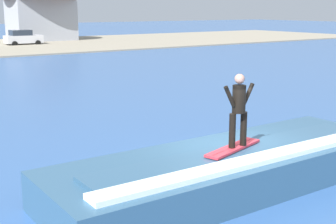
# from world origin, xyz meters

# --- Properties ---
(ground_plane) EXTENTS (260.00, 260.00, 0.00)m
(ground_plane) POSITION_xyz_m (0.00, 0.00, 0.00)
(ground_plane) COLOR #345C98
(wave_crest) EXTENTS (9.51, 2.98, 1.02)m
(wave_crest) POSITION_xyz_m (-0.32, -0.44, 0.48)
(wave_crest) COLOR #315876
(wave_crest) RESTS_ON ground_plane
(surfboard) EXTENTS (1.99, 0.92, 0.06)m
(surfboard) POSITION_xyz_m (-0.41, -0.59, 1.05)
(surfboard) COLOR #D8333F
(surfboard) RESTS_ON wave_crest
(surfer) EXTENTS (0.95, 0.32, 1.78)m
(surfer) POSITION_xyz_m (-0.32, -0.63, 2.07)
(surfer) COLOR black
(surfer) RESTS_ON surfboard
(car_far_shore) EXTENTS (4.25, 2.31, 1.86)m
(car_far_shore) POSITION_xyz_m (9.92, 47.69, 0.95)
(car_far_shore) COLOR silver
(car_far_shore) RESTS_ON ground_plane
(house_gabled_white) EXTENTS (9.83, 9.83, 7.21)m
(house_gabled_white) POSITION_xyz_m (14.50, 53.85, 4.14)
(house_gabled_white) COLOR #9EA3AD
(house_gabled_white) RESTS_ON ground_plane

